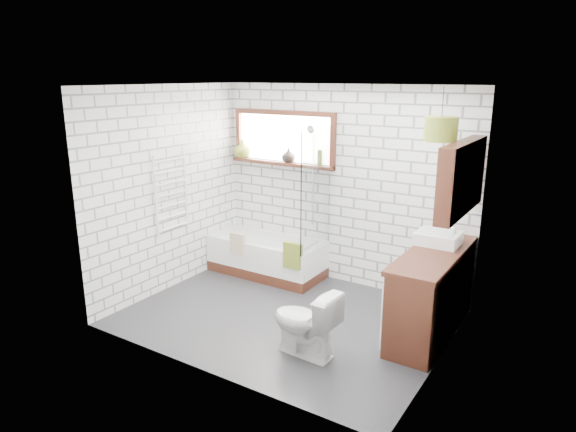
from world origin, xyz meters
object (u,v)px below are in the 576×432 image
Objects in this scene: vanity at (432,293)px; toilet at (305,322)px; bathtub at (267,256)px; basin at (438,238)px; pendant at (441,129)px.

vanity is 1.39m from toilet.
toilet reaches higher than bathtub.
vanity is at bearing 143.70° from toilet.
basin is at bearing -4.01° from bathtub.
basin reaches higher than bathtub.
toilet is at bearing -45.42° from bathtub.
basin is (-0.06, 0.28, 0.51)m from vanity.
toilet is 2.12× the size of pendant.
vanity reaches higher than toilet.
basin is at bearing 88.89° from pendant.
pendant reaches higher than toilet.
toilet is at bearing -125.32° from pendant.
bathtub is 2.42m from basin.
bathtub is 2.98m from pendant.
vanity is at bearing -77.97° from basin.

